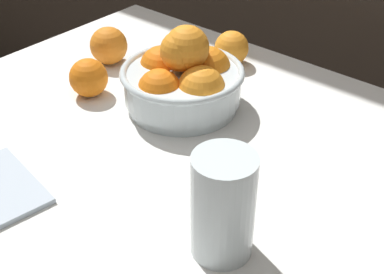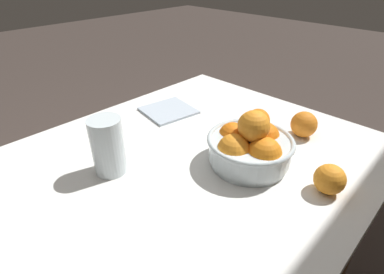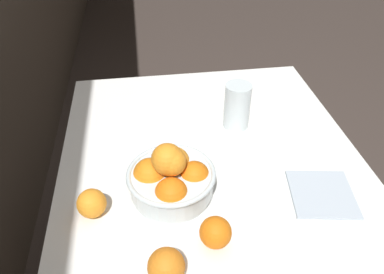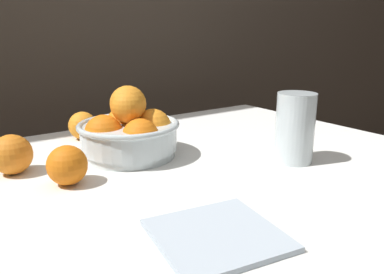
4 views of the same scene
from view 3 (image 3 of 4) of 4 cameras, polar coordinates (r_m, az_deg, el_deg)
name	(u,v)px [view 3 (image 3 of 4)]	position (r m, az deg, el deg)	size (l,w,h in m)	color
dining_table	(212,186)	(1.10, 3.10, -7.52)	(1.04, 0.84, 0.73)	white
fruit_bowl	(171,178)	(0.92, -3.21, -6.20)	(0.22, 0.22, 0.15)	silver
juice_glass	(237,107)	(1.14, 6.89, 4.51)	(0.08, 0.08, 0.14)	#F4A314
orange_loose_near_bowl	(166,266)	(0.78, -3.94, -19.08)	(0.08, 0.08, 0.08)	orange
orange_loose_front	(216,232)	(0.83, 3.60, -14.30)	(0.07, 0.07, 0.07)	orange
orange_loose_aside	(92,203)	(0.92, -15.04, -9.74)	(0.07, 0.07, 0.07)	orange
napkin	(322,194)	(1.00, 19.17, -8.19)	(0.16, 0.15, 0.01)	silver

